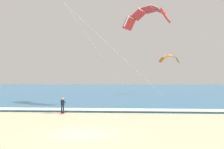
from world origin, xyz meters
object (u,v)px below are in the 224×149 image
at_px(surfboard, 63,113).
at_px(kitesurfer, 63,105).
at_px(kite_primary, 147,15).
at_px(kite_distant, 170,58).

xyz_separation_m(surfboard, kitesurfer, (0.00, 0.02, 0.91)).
height_order(surfboard, kitesurfer, kitesurfer).
distance_m(kitesurfer, kite_primary, 17.97).
bearing_deg(kite_distant, kite_primary, -106.54).
height_order(surfboard, kite_distant, kite_distant).
bearing_deg(kitesurfer, kite_distant, 63.36).
relative_size(surfboard, kite_distant, 0.29).
distance_m(kite_primary, kite_distant, 24.54).
bearing_deg(kite_primary, kite_distant, 73.46).
distance_m(surfboard, kite_distant, 37.61).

